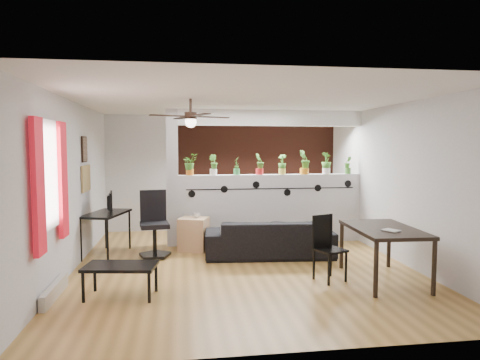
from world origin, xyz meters
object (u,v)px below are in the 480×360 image
at_px(potted_plant_1, 213,164).
at_px(computer_desk, 106,217).
at_px(potted_plant_0, 190,164).
at_px(coffee_table, 121,268).
at_px(dining_table, 384,233).
at_px(folding_chair, 326,242).
at_px(office_chair, 154,228).
at_px(cube_shelf, 194,234).
at_px(cup, 196,215).
at_px(potted_plant_4, 282,164).
at_px(potted_plant_7, 348,164).
at_px(potted_plant_6, 326,162).
at_px(ceiling_fan, 191,118).
at_px(potted_plant_5, 304,161).
at_px(potted_plant_3, 260,163).
at_px(sofa, 269,239).
at_px(potted_plant_2, 237,165).

relative_size(potted_plant_1, computer_desk, 0.35).
relative_size(potted_plant_0, coffee_table, 0.44).
height_order(dining_table, folding_chair, folding_chair).
distance_m(potted_plant_1, dining_table, 3.52).
relative_size(office_chair, coffee_table, 1.18).
relative_size(cube_shelf, cup, 5.13).
relative_size(potted_plant_4, office_chair, 0.35).
xyz_separation_m(potted_plant_7, cube_shelf, (-3.11, -0.45, -1.24)).
bearing_deg(potted_plant_6, ceiling_fan, -146.59).
relative_size(potted_plant_0, potted_plant_4, 1.05).
distance_m(potted_plant_7, cup, 3.22).
height_order(potted_plant_0, potted_plant_6, potted_plant_6).
bearing_deg(computer_desk, cube_shelf, 4.56).
xyz_separation_m(potted_plant_1, potted_plant_7, (2.71, 0.00, -0.02)).
distance_m(potted_plant_5, cup, 2.40).
bearing_deg(office_chair, cube_shelf, 27.06).
height_order(potted_plant_6, dining_table, potted_plant_6).
distance_m(potted_plant_4, coffee_table, 4.07).
distance_m(potted_plant_0, potted_plant_3, 1.35).
relative_size(sofa, dining_table, 1.46).
distance_m(potted_plant_2, dining_table, 3.25).
relative_size(potted_plant_5, computer_desk, 0.42).
distance_m(ceiling_fan, office_chair, 2.17).
relative_size(potted_plant_1, potted_plant_2, 1.11).
bearing_deg(computer_desk, folding_chair, -29.14).
bearing_deg(potted_plant_3, computer_desk, -168.61).
height_order(sofa, computer_desk, computer_desk).
xyz_separation_m(potted_plant_2, sofa, (0.43, -1.04, -1.24)).
height_order(potted_plant_5, office_chair, potted_plant_5).
relative_size(potted_plant_6, sofa, 0.21).
bearing_deg(cup, potted_plant_4, 14.71).
bearing_deg(potted_plant_5, potted_plant_1, -180.00).
height_order(computer_desk, folding_chair, folding_chair).
bearing_deg(potted_plant_5, potted_plant_6, -0.00).
bearing_deg(cup, office_chair, -154.54).
bearing_deg(office_chair, potted_plant_1, 36.28).
height_order(potted_plant_2, potted_plant_3, potted_plant_3).
height_order(cube_shelf, coffee_table, cube_shelf).
bearing_deg(dining_table, cube_shelf, 140.38).
bearing_deg(dining_table, office_chair, 151.25).
height_order(cube_shelf, cup, cup).
xyz_separation_m(potted_plant_2, potted_plant_6, (1.81, 0.00, 0.04)).
bearing_deg(potted_plant_7, potted_plant_4, -180.00).
distance_m(potted_plant_1, sofa, 1.85).
distance_m(sofa, dining_table, 2.07).
distance_m(potted_plant_1, potted_plant_7, 2.71).
bearing_deg(computer_desk, potted_plant_3, 11.39).
xyz_separation_m(potted_plant_0, potted_plant_5, (2.26, 0.00, 0.03)).
bearing_deg(cube_shelf, potted_plant_5, 30.97).
xyz_separation_m(ceiling_fan, potted_plant_3, (1.37, 1.80, -0.74)).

